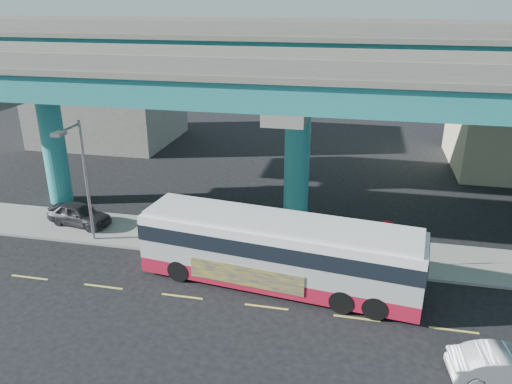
% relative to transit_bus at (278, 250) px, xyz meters
% --- Properties ---
extents(ground, '(120.00, 120.00, 0.00)m').
position_rel_transit_bus_xyz_m(ground, '(-0.17, -1.70, -1.88)').
color(ground, black).
rests_on(ground, ground).
extents(sidewalk, '(70.00, 4.00, 0.15)m').
position_rel_transit_bus_xyz_m(sidewalk, '(-0.17, 3.80, -1.81)').
color(sidewalk, gray).
rests_on(sidewalk, ground).
extents(lane_markings, '(58.00, 0.12, 0.01)m').
position_rel_transit_bus_xyz_m(lane_markings, '(-0.17, -2.00, -1.88)').
color(lane_markings, '#D8C64C').
rests_on(lane_markings, ground).
extents(viaduct, '(52.00, 12.40, 11.70)m').
position_rel_transit_bus_xyz_m(viaduct, '(-0.17, 7.41, 7.26)').
color(viaduct, '#207C7C').
rests_on(viaduct, ground).
extents(building_concrete, '(12.00, 10.00, 9.00)m').
position_rel_transit_bus_xyz_m(building_concrete, '(-20.17, 22.30, 2.62)').
color(building_concrete, gray).
rests_on(building_concrete, ground).
extents(transit_bus, '(13.61, 4.52, 3.43)m').
position_rel_transit_bus_xyz_m(transit_bus, '(0.00, 0.00, 0.00)').
color(transit_bus, maroon).
rests_on(transit_bus, ground).
extents(sedan, '(2.39, 4.36, 1.32)m').
position_rel_transit_bus_xyz_m(sedan, '(9.14, -4.77, -1.22)').
color(sedan, '#ABACB0').
rests_on(sedan, ground).
extents(parked_car, '(2.96, 4.49, 1.34)m').
position_rel_transit_bus_xyz_m(parked_car, '(-12.80, 3.87, -1.06)').
color(parked_car, '#2D2C31').
rests_on(parked_car, sidewalk).
extents(street_lamp, '(0.50, 2.28, 6.86)m').
position_rel_transit_bus_xyz_m(street_lamp, '(-11.02, 1.77, 2.78)').
color(street_lamp, gray).
rests_on(street_lamp, sidewalk).
extents(stop_sign, '(0.77, 0.24, 2.61)m').
position_rel_transit_bus_xyz_m(stop_sign, '(4.98, 2.48, 0.16)').
color(stop_sign, gray).
rests_on(stop_sign, sidewalk).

